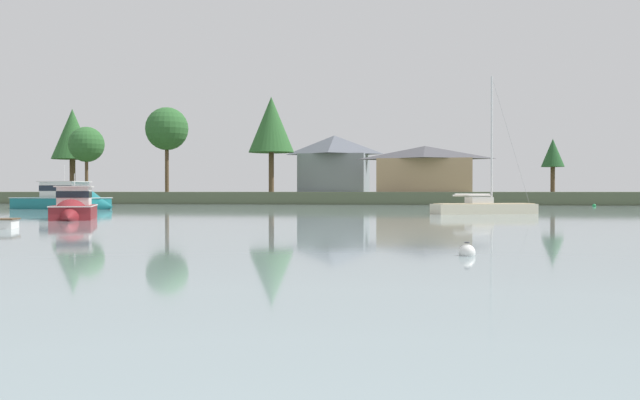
{
  "coord_description": "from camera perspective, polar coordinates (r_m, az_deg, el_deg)",
  "views": [
    {
      "loc": [
        11.06,
        -10.56,
        1.4
      ],
      "look_at": [
        2.6,
        37.14,
        0.84
      ],
      "focal_mm": 41.21,
      "sensor_mm": 36.0,
      "label": 1
    }
  ],
  "objects": [
    {
      "name": "far_shore_bank",
      "position": [
        104.46,
        3.99,
        0.27
      ],
      "size": [
        176.75,
        54.17,
        1.34
      ],
      "primitive_type": "cube",
      "color": "#4C563D",
      "rests_on": "ground"
    },
    {
      "name": "cruiser_maroon",
      "position": [
        39.2,
        -18.6,
        -0.83
      ],
      "size": [
        4.33,
        6.67,
        3.03
      ],
      "color": "maroon",
      "rests_on": "ground"
    },
    {
      "name": "cruiser_teal",
      "position": [
        61.71,
        -18.77,
        -0.19
      ],
      "size": [
        8.95,
        3.88,
        4.57
      ],
      "color": "#196B70",
      "rests_on": "ground"
    },
    {
      "name": "sailboat_cream",
      "position": [
        46.92,
        12.59,
        -0.82
      ],
      "size": [
        6.68,
        4.17,
        9.05
      ],
      "color": "beige",
      "rests_on": "ground"
    },
    {
      "name": "mooring_buoy_orange",
      "position": [
        69.66,
        13.36,
        -0.45
      ],
      "size": [
        0.38,
        0.38,
        0.43
      ],
      "color": "orange",
      "rests_on": "ground"
    },
    {
      "name": "mooring_buoy_white",
      "position": [
        16.39,
        11.35,
        -4.02
      ],
      "size": [
        0.37,
        0.37,
        0.42
      ],
      "color": "white",
      "rests_on": "ground"
    },
    {
      "name": "mooring_buoy_green",
      "position": [
        73.64,
        20.52,
        -0.42
      ],
      "size": [
        0.34,
        0.34,
        0.4
      ],
      "color": "#1E8C47",
      "rests_on": "ground"
    },
    {
      "name": "shore_tree_far_left",
      "position": [
        103.88,
        -17.68,
        4.12
      ],
      "size": [
        4.75,
        4.75,
        8.78
      ],
      "color": "brown",
      "rests_on": "far_shore_bank"
    },
    {
      "name": "shore_tree_left_mid",
      "position": [
        110.37,
        -18.68,
        4.84
      ],
      "size": [
        5.83,
        5.83,
        11.8
      ],
      "color": "brown",
      "rests_on": "far_shore_bank"
    },
    {
      "name": "shore_tree_inland_c",
      "position": [
        102.14,
        -3.8,
        5.83
      ],
      "size": [
        6.31,
        6.31,
        13.18
      ],
      "color": "brown",
      "rests_on": "far_shore_bank"
    },
    {
      "name": "shore_tree_center_right",
      "position": [
        110.95,
        -11.81,
        5.41
      ],
      "size": [
        6.32,
        6.32,
        12.48
      ],
      "color": "brown",
      "rests_on": "far_shore_bank"
    },
    {
      "name": "shore_tree_right",
      "position": [
        101.15,
        17.63,
        3.45
      ],
      "size": [
        3.02,
        3.02,
        6.99
      ],
      "color": "brown",
      "rests_on": "far_shore_bank"
    },
    {
      "name": "cottage_near_water",
      "position": [
        107.67,
        1.12,
        2.92
      ],
      "size": [
        10.32,
        8.39,
        8.28
      ],
      "color": "gray",
      "rests_on": "far_shore_bank"
    },
    {
      "name": "cottage_eastern",
      "position": [
        96.66,
        8.15,
        2.46
      ],
      "size": [
        12.9,
        8.29,
        5.99
      ],
      "color": "tan",
      "rests_on": "far_shore_bank"
    }
  ]
}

